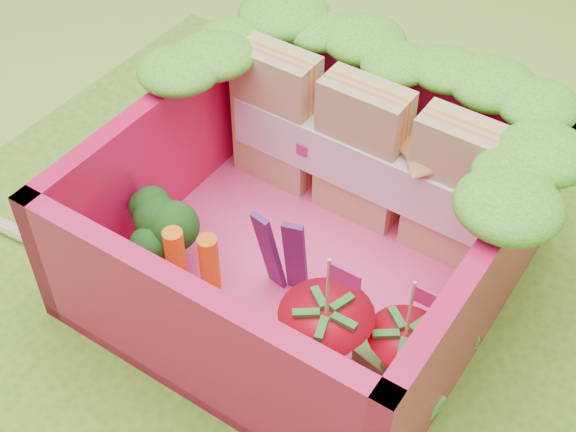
{
  "coord_description": "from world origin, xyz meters",
  "views": [
    {
      "loc": [
        1.16,
        -1.48,
        2.22
      ],
      "look_at": [
        0.08,
        0.14,
        0.28
      ],
      "focal_mm": 50.0,
      "sensor_mm": 36.0,
      "label": 1
    }
  ],
  "objects_px": {
    "sandwich_stack": "(363,153)",
    "strawberry_left": "(325,343)",
    "broccoli": "(158,224)",
    "bento_box": "(308,220)",
    "chopsticks": "(7,228)",
    "strawberry_right": "(402,357)"
  },
  "relations": [
    {
      "from": "bento_box",
      "to": "strawberry_left",
      "type": "distance_m",
      "value": 0.46
    },
    {
      "from": "bento_box",
      "to": "chopsticks",
      "type": "distance_m",
      "value": 1.18
    },
    {
      "from": "broccoli",
      "to": "strawberry_left",
      "type": "relative_size",
      "value": 0.62
    },
    {
      "from": "bento_box",
      "to": "strawberry_left",
      "type": "relative_size",
      "value": 2.46
    },
    {
      "from": "strawberry_left",
      "to": "broccoli",
      "type": "bearing_deg",
      "value": 172.74
    },
    {
      "from": "strawberry_left",
      "to": "strawberry_right",
      "type": "height_order",
      "value": "strawberry_left"
    },
    {
      "from": "sandwich_stack",
      "to": "chopsticks",
      "type": "bearing_deg",
      "value": -142.89
    },
    {
      "from": "broccoli",
      "to": "bento_box",
      "type": "bearing_deg",
      "value": 29.53
    },
    {
      "from": "sandwich_stack",
      "to": "strawberry_left",
      "type": "xyz_separation_m",
      "value": [
        0.28,
        -0.7,
        -0.13
      ]
    },
    {
      "from": "sandwich_stack",
      "to": "strawberry_right",
      "type": "bearing_deg",
      "value": -50.43
    },
    {
      "from": "bento_box",
      "to": "sandwich_stack",
      "type": "xyz_separation_m",
      "value": [
        0.01,
        0.35,
        0.05
      ]
    },
    {
      "from": "broccoli",
      "to": "chopsticks",
      "type": "distance_m",
      "value": 0.67
    },
    {
      "from": "chopsticks",
      "to": "strawberry_left",
      "type": "bearing_deg",
      "value": 4.45
    },
    {
      "from": "strawberry_left",
      "to": "strawberry_right",
      "type": "xyz_separation_m",
      "value": [
        0.21,
        0.1,
        -0.03
      ]
    },
    {
      "from": "broccoli",
      "to": "strawberry_right",
      "type": "distance_m",
      "value": 0.95
    },
    {
      "from": "strawberry_left",
      "to": "chopsticks",
      "type": "bearing_deg",
      "value": -175.55
    },
    {
      "from": "strawberry_left",
      "to": "bento_box",
      "type": "bearing_deg",
      "value": 129.4
    },
    {
      "from": "broccoli",
      "to": "strawberry_right",
      "type": "height_order",
      "value": "strawberry_right"
    },
    {
      "from": "strawberry_left",
      "to": "strawberry_right",
      "type": "relative_size",
      "value": 1.12
    },
    {
      "from": "sandwich_stack",
      "to": "broccoli",
      "type": "xyz_separation_m",
      "value": [
        -0.46,
        -0.61,
        -0.11
      ]
    },
    {
      "from": "strawberry_right",
      "to": "chopsticks",
      "type": "bearing_deg",
      "value": -172.44
    },
    {
      "from": "sandwich_stack",
      "to": "strawberry_right",
      "type": "xyz_separation_m",
      "value": [
        0.49,
        -0.6,
        -0.15
      ]
    }
  ]
}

